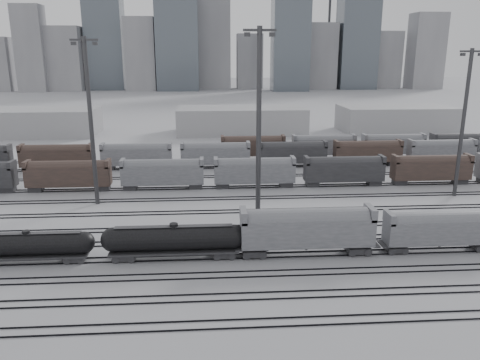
{
  "coord_description": "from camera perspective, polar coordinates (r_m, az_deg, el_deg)",
  "views": [
    {
      "loc": [
        -0.53,
        -52.21,
        24.21
      ],
      "look_at": [
        4.62,
        22.46,
        4.0
      ],
      "focal_mm": 35.0,
      "sensor_mm": 36.0,
      "label": 1
    }
  ],
  "objects": [
    {
      "name": "crane_right",
      "position": [
        370.3,
        11.1,
        19.99
      ],
      "size": [
        42.0,
        1.8,
        100.0
      ],
      "color": "#373739",
      "rests_on": "ground"
    },
    {
      "name": "ground",
      "position": [
        57.55,
        -3.1,
        -9.79
      ],
      "size": [
        900.0,
        900.0,
        0.0
      ],
      "primitive_type": "plane",
      "color": "silver",
      "rests_on": "ground"
    },
    {
      "name": "hopper_car_a",
      "position": [
        58.28,
        8.18,
        -5.72
      ],
      "size": [
        16.46,
        3.27,
        5.89
      ],
      "color": "#252528",
      "rests_on": "ground"
    },
    {
      "name": "skyline",
      "position": [
        332.57,
        -2.08,
        16.91
      ],
      "size": [
        316.0,
        22.4,
        95.0
      ],
      "color": "#9C9C9F",
      "rests_on": "ground"
    },
    {
      "name": "hopper_car_b",
      "position": [
        64.17,
        23.33,
        -5.34
      ],
      "size": [
        14.26,
        2.83,
        5.1
      ],
      "color": "#252528",
      "rests_on": "ground"
    },
    {
      "name": "bg_string_far",
      "position": [
        116.04,
        14.25,
        4.01
      ],
      "size": [
        66.0,
        3.0,
        5.6
      ],
      "color": "#4B3730",
      "rests_on": "ground"
    },
    {
      "name": "light_mast_d",
      "position": [
        88.34,
        25.58,
        6.57
      ],
      "size": [
        4.02,
        0.64,
        25.14
      ],
      "color": "#373739",
      "rests_on": "ground"
    },
    {
      "name": "warehouse_mid",
      "position": [
        148.96,
        0.14,
        7.31
      ],
      "size": [
        40.0,
        18.0,
        8.0
      ],
      "primitive_type": "cube",
      "color": "#ABAAAD",
      "rests_on": "ground"
    },
    {
      "name": "bg_string_near",
      "position": [
        87.31,
        1.78,
        0.91
      ],
      "size": [
        151.0,
        3.0,
        5.6
      ],
      "color": "gray",
      "rests_on": "ground"
    },
    {
      "name": "light_mast_c",
      "position": [
        65.49,
        2.3,
        6.8
      ],
      "size": [
        4.45,
        0.71,
        27.82
      ],
      "color": "#373739",
      "rests_on": "ground"
    },
    {
      "name": "warehouse_left",
      "position": [
        160.05,
        -25.89,
        6.35
      ],
      "size": [
        50.0,
        18.0,
        8.0
      ],
      "primitive_type": "cube",
      "color": "#ABAAAD",
      "rests_on": "ground"
    },
    {
      "name": "crane_left",
      "position": [
        359.86,
        -8.99,
        20.23
      ],
      "size": [
        42.0,
        1.8,
        100.0
      ],
      "color": "#373739",
      "rests_on": "ground"
    },
    {
      "name": "bg_string_mid",
      "position": [
        104.13,
        6.4,
        3.15
      ],
      "size": [
        151.0,
        3.0,
        5.6
      ],
      "color": "#252528",
      "rests_on": "ground"
    },
    {
      "name": "warehouse_right",
      "position": [
        160.45,
        18.4,
        7.11
      ],
      "size": [
        35.0,
        18.0,
        8.0
      ],
      "primitive_type": "cube",
      "color": "#ABAAAD",
      "rests_on": "ground"
    },
    {
      "name": "light_mast_b",
      "position": [
        78.8,
        -17.76,
        7.13
      ],
      "size": [
        4.3,
        0.69,
        26.85
      ],
      "color": "#373739",
      "rests_on": "ground"
    },
    {
      "name": "tank_car_b",
      "position": [
        57.63,
        -8.02,
        -7.17
      ],
      "size": [
        17.55,
        2.93,
        4.34
      ],
      "color": "#252528",
      "rests_on": "ground"
    },
    {
      "name": "tank_car_a",
      "position": [
        61.5,
        -24.47,
        -7.24
      ],
      "size": [
        15.77,
        2.63,
        3.9
      ],
      "color": "#252528",
      "rests_on": "ground"
    },
    {
      "name": "tracks",
      "position": [
        73.77,
        -3.33,
        -4.01
      ],
      "size": [
        220.0,
        71.5,
        0.16
      ],
      "color": "black",
      "rests_on": "ground"
    }
  ]
}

